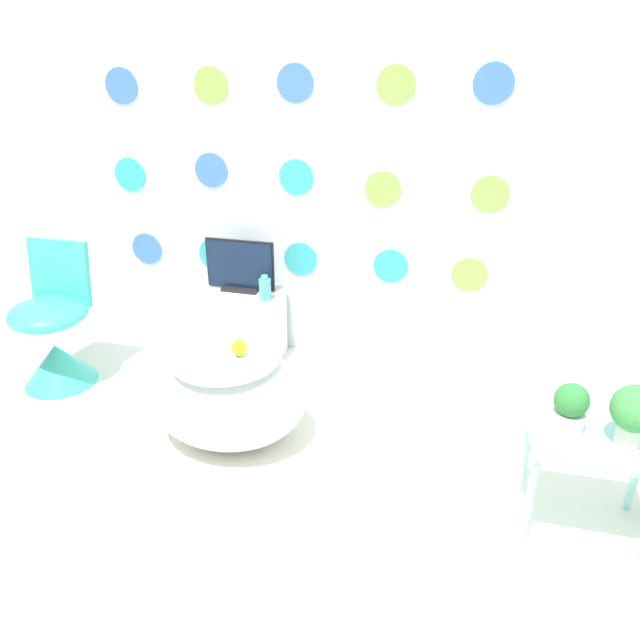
{
  "coord_description": "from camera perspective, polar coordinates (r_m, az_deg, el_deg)",
  "views": [
    {
      "loc": [
        1.02,
        -1.53,
        1.99
      ],
      "look_at": [
        0.39,
        0.96,
        0.74
      ],
      "focal_mm": 35.0,
      "sensor_mm": 36.0,
      "label": 1
    }
  ],
  "objects": [
    {
      "name": "potted_plant_left",
      "position": [
        2.73,
        21.88,
        -7.54
      ],
      "size": [
        0.14,
        0.14,
        0.23
      ],
      "color": "white",
      "rests_on": "side_table"
    },
    {
      "name": "potted_plant_right",
      "position": [
        2.75,
        26.82,
        -7.48
      ],
      "size": [
        0.19,
        0.19,
        0.26
      ],
      "color": "beige",
      "rests_on": "side_table"
    },
    {
      "name": "bathtub",
      "position": [
        3.25,
        -8.39,
        -6.84
      ],
      "size": [
        0.81,
        0.67,
        0.49
      ],
      "color": "white",
      "rests_on": "ground_plane"
    },
    {
      "name": "tv_cabinet",
      "position": [
        4.01,
        -7.03,
        -0.31
      ],
      "size": [
        0.49,
        0.32,
        0.47
      ],
      "color": "silver",
      "rests_on": "ground_plane"
    },
    {
      "name": "ground_plane",
      "position": [
        2.71,
        -14.23,
        -22.41
      ],
      "size": [
        12.0,
        12.0,
        0.0
      ],
      "primitive_type": "plane",
      "color": "silver"
    },
    {
      "name": "rubber_duck",
      "position": [
        3.08,
        -7.42,
        -2.48
      ],
      "size": [
        0.08,
        0.08,
        0.09
      ],
      "color": "yellow",
      "rests_on": "bathtub"
    },
    {
      "name": "wall_back_dotted",
      "position": [
        3.77,
        -1.95,
        15.26
      ],
      "size": [
        4.85,
        0.05,
        2.6
      ],
      "color": "white",
      "rests_on": "ground_plane"
    },
    {
      "name": "tv",
      "position": [
        3.86,
        -7.32,
        4.75
      ],
      "size": [
        0.44,
        0.12,
        0.32
      ],
      "color": "black",
      "rests_on": "tv_cabinet"
    },
    {
      "name": "side_table",
      "position": [
        2.84,
        23.61,
        -11.15
      ],
      "size": [
        0.52,
        0.37,
        0.46
      ],
      "color": "#99E0D8",
      "rests_on": "ground_plane"
    },
    {
      "name": "chair",
      "position": [
        4.0,
        -23.11,
        -1.6
      ],
      "size": [
        0.45,
        0.45,
        0.84
      ],
      "color": "#38B2A3",
      "rests_on": "ground_plane"
    },
    {
      "name": "vase",
      "position": [
        3.74,
        -5.05,
        2.86
      ],
      "size": [
        0.07,
        0.07,
        0.15
      ],
      "color": "#51B2AD",
      "rests_on": "tv_cabinet"
    }
  ]
}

